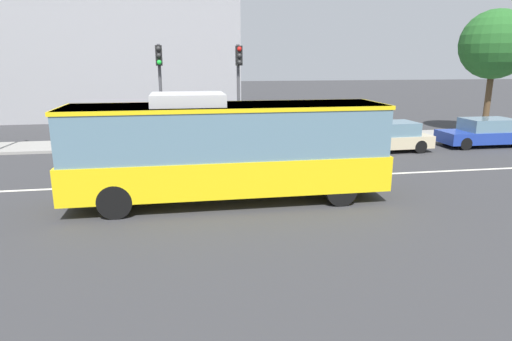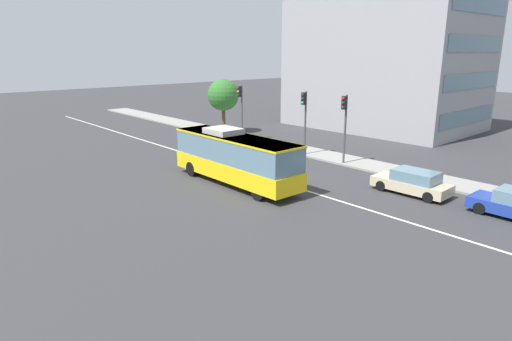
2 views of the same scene
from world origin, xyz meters
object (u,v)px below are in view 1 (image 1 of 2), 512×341
Objects in this scene: transit_bus at (227,146)px; sedan_beige at (386,137)px; traffic_light_mid_block at (160,78)px; traffic_light_near_corner at (239,78)px; street_tree_kerbside_centre at (495,45)px; sedan_blue at (484,133)px.

sedan_beige is (8.64, 6.56, -1.09)m from transit_bus.
transit_bus is 2.20× the size of sedan_beige.
traffic_light_mid_block is at bearing -14.14° from sedan_beige.
traffic_light_near_corner is 0.70× the size of street_tree_kerbside_centre.
sedan_blue is 17.05m from traffic_light_mid_block.
street_tree_kerbside_centre is (19.56, 1.71, 1.76)m from traffic_light_mid_block.
sedan_blue is at bearing -127.30° from street_tree_kerbside_centre.
transit_bus is 20.56m from street_tree_kerbside_centre.
sedan_blue is (14.33, 6.92, -1.09)m from transit_bus.
street_tree_kerbside_centre is at bearing -127.35° from sedan_blue.
traffic_light_near_corner is at bearing -20.80° from sedan_beige.
traffic_light_near_corner reaches higher than sedan_blue.
sedan_blue is 13.23m from traffic_light_near_corner.
sedan_beige is 0.88× the size of traffic_light_mid_block.
street_tree_kerbside_centre is at bearing 31.84° from transit_bus.
transit_bus is at bearing 25.73° from sedan_blue.
sedan_beige is 0.62× the size of street_tree_kerbside_centre.
transit_bus is at bearing -148.14° from street_tree_kerbside_centre.
traffic_light_mid_block is at bearing -91.83° from traffic_light_near_corner.
street_tree_kerbside_centre is at bearing -155.96° from sedan_beige.
street_tree_kerbside_centre is (17.20, 10.69, 3.51)m from transit_bus.
traffic_light_mid_block is (-16.69, 2.06, 2.84)m from sedan_blue.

